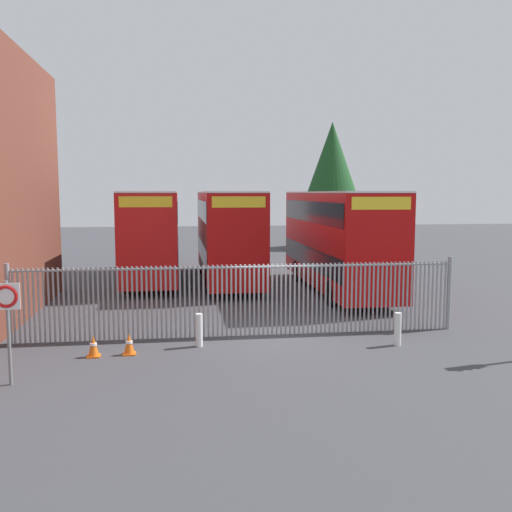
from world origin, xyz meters
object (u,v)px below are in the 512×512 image
Objects in this scene: double_decker_bus_behind_fence_right at (153,232)px; traffic_cone_by_gate at (93,346)px; double_decker_bus_behind_fence_left at (227,233)px; speed_limit_sign_post at (7,308)px; double_decker_bus_near_gate at (337,237)px; bollard_center_front at (398,329)px; traffic_cone_mid_forecourt at (129,344)px; bollard_near_left at (199,330)px.

double_decker_bus_behind_fence_right is 13.63m from traffic_cone_by_gate.
double_decker_bus_behind_fence_left reaches higher than speed_limit_sign_post.
double_decker_bus_near_gate is 13.03m from traffic_cone_by_gate.
speed_limit_sign_post is (-10.01, -2.01, 1.30)m from bollard_center_front.
double_decker_bus_behind_fence_left is 11.38× the size of bollard_center_front.
double_decker_bus_behind_fence_left is 18.32× the size of traffic_cone_mid_forecourt.
double_decker_bus_near_gate reaches higher than bollard_center_front.
traffic_cone_mid_forecourt is at bearing -106.89° from double_decker_bus_behind_fence_left.
traffic_cone_mid_forecourt is at bearing -133.13° from double_decker_bus_near_gate.
speed_limit_sign_post is (-6.20, -14.42, -0.65)m from double_decker_bus_behind_fence_left.
double_decker_bus_behind_fence_left and double_decker_bus_behind_fence_right have the same top height.
double_decker_bus_near_gate reaches higher than traffic_cone_by_gate.
speed_limit_sign_post is at bearing -113.25° from double_decker_bus_behind_fence_left.
bollard_near_left is 1.00× the size of bollard_center_front.
speed_limit_sign_post is (-10.76, -10.99, -0.65)m from double_decker_bus_near_gate.
double_decker_bus_behind_fence_left is 13.13m from bollard_center_front.
traffic_cone_by_gate is at bearing -94.22° from double_decker_bus_behind_fence_right.
double_decker_bus_behind_fence_right is at bearing 80.72° from speed_limit_sign_post.
bollard_center_front is 7.55m from traffic_cone_mid_forecourt.
double_decker_bus_near_gate is at bearing -36.94° from double_decker_bus_behind_fence_left.
speed_limit_sign_post reaches higher than bollard_center_front.
speed_limit_sign_post is at bearing -139.22° from traffic_cone_mid_forecourt.
double_decker_bus_near_gate is 18.32× the size of traffic_cone_mid_forecourt.
bollard_near_left is at bearing -127.54° from double_decker_bus_near_gate.
bollard_near_left is at bearing 12.44° from traffic_cone_by_gate.
speed_limit_sign_post reaches higher than traffic_cone_mid_forecourt.
bollard_center_front is at bearing -94.82° from double_decker_bus_near_gate.
bollard_near_left reaches higher than traffic_cone_mid_forecourt.
bollard_center_front is at bearing -72.92° from double_decker_bus_behind_fence_left.
double_decker_bus_near_gate is 4.50× the size of speed_limit_sign_post.
double_decker_bus_behind_fence_left is 15.71m from speed_limit_sign_post.
bollard_center_front is 1.61× the size of traffic_cone_mid_forecourt.
double_decker_bus_behind_fence_right reaches higher than traffic_cone_by_gate.
double_decker_bus_near_gate is 11.38× the size of bollard_near_left.
double_decker_bus_behind_fence_right is at bearing 151.44° from double_decker_bus_near_gate.
traffic_cone_by_gate and traffic_cone_mid_forecourt have the same top height.
double_decker_bus_behind_fence_right is at bearing 119.07° from bollard_center_front.
traffic_cone_mid_forecourt is (-1.91, -0.54, -0.19)m from bollard_near_left.
speed_limit_sign_post is at bearing -127.03° from traffic_cone_by_gate.
traffic_cone_by_gate is (-0.99, -13.43, -2.13)m from double_decker_bus_behind_fence_right.
double_decker_bus_behind_fence_right reaches higher than bollard_near_left.
double_decker_bus_behind_fence_left reaches higher than traffic_cone_mid_forecourt.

